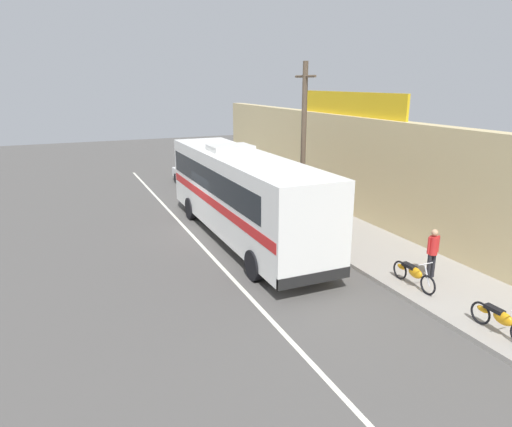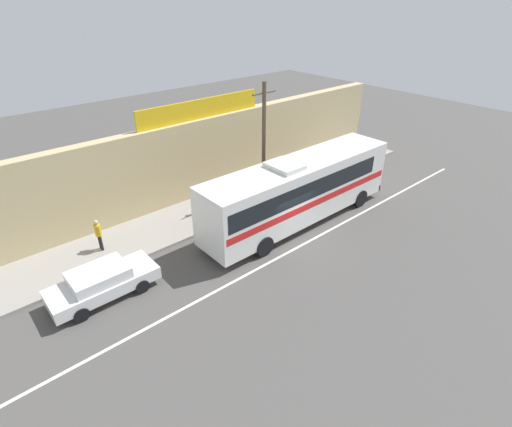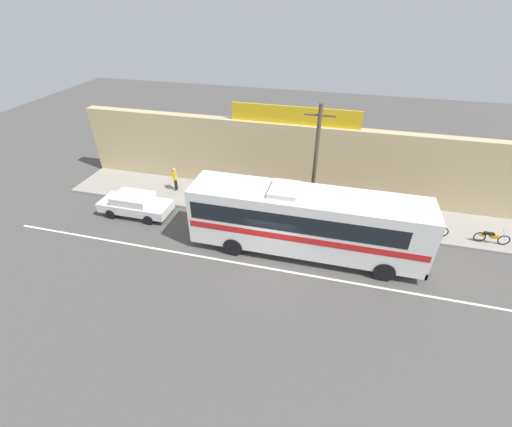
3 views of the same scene
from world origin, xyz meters
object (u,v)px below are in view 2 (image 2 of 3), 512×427
motorcycle_black (333,165)px  pedestrian_by_curb (320,155)px  utility_pole (264,144)px  intercity_bus (298,188)px  pedestrian_near_shop (98,233)px  motorcycle_green (360,154)px  parked_car (102,282)px

motorcycle_black → pedestrian_by_curb: (-0.29, 1.02, 0.54)m
utility_pole → motorcycle_black: utility_pole is taller
pedestrian_by_curb → intercity_bus: bearing=-148.1°
intercity_bus → utility_pole: size_ratio=1.71×
utility_pole → pedestrian_near_shop: bearing=171.5°
intercity_bus → motorcycle_black: bearing=24.1°
intercity_bus → pedestrian_near_shop: size_ratio=7.24×
motorcycle_green → pedestrian_by_curb: 3.60m
utility_pole → pedestrian_near_shop: 9.91m
utility_pole → motorcycle_green: size_ratio=3.86×
motorcycle_green → pedestrian_near_shop: 19.41m
pedestrian_near_shop → pedestrian_by_curb: bearing=-0.6°
parked_car → motorcycle_green: size_ratio=2.43×
motorcycle_green → intercity_bus: bearing=-162.8°
pedestrian_by_curb → parked_car: bearing=-169.9°
parked_car → utility_pole: 11.21m
parked_car → motorcycle_black: 17.56m
parked_car → utility_pole: size_ratio=0.63×
utility_pole → pedestrian_near_shop: utility_pole is taller
intercity_bus → motorcycle_green: intercity_bus is taller
parked_car → pedestrian_by_curb: 17.42m
motorcycle_black → intercity_bus: bearing=-155.9°
utility_pole → pedestrian_by_curb: bearing=10.7°
pedestrian_near_shop → pedestrian_by_curb: pedestrian_by_curb is taller
intercity_bus → motorcycle_black: 7.68m
parked_car → motorcycle_green: 20.66m
utility_pole → motorcycle_green: bearing=1.3°
parked_car → pedestrian_by_curb: bearing=10.1°
motorcycle_black → motorcycle_green: size_ratio=1.02×
utility_pole → motorcycle_black: bearing=1.8°
intercity_bus → motorcycle_black: intercity_bus is taller
parked_car → motorcycle_black: parked_car is taller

